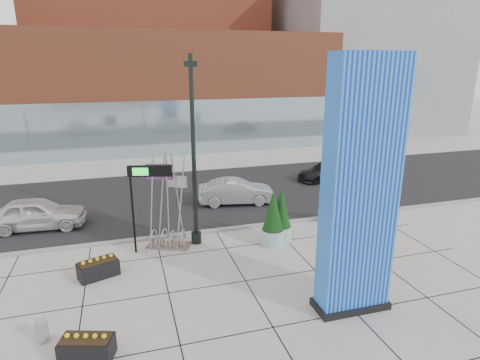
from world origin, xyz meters
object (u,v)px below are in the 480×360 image
object	(u,v)px
car_silver_mid	(236,192)
overhead_street_sign	(147,177)
lamp_post	(194,171)
car_white_west	(37,214)
concrete_bollard	(42,331)
blue_pylon	(360,195)
public_art_sculpture	(168,223)

from	to	relation	value
car_silver_mid	overhead_street_sign	bearing A→B (deg)	141.91
lamp_post	car_white_west	distance (m)	8.92
lamp_post	concrete_bollard	world-z (taller)	lamp_post
blue_pylon	car_silver_mid	size ratio (longest dim) A/B	1.89
blue_pylon	lamp_post	world-z (taller)	lamp_post
concrete_bollard	car_silver_mid	world-z (taller)	car_silver_mid
blue_pylon	overhead_street_sign	xyz separation A→B (m)	(-6.31, 6.48, -0.68)
blue_pylon	public_art_sculpture	world-z (taller)	blue_pylon
overhead_street_sign	car_white_west	distance (m)	7.32
blue_pylon	overhead_street_sign	world-z (taller)	blue_pylon
lamp_post	public_art_sculpture	world-z (taller)	lamp_post
concrete_bollard	blue_pylon	bearing A→B (deg)	-6.11
overhead_street_sign	concrete_bollard	bearing A→B (deg)	-109.84
public_art_sculpture	overhead_street_sign	size ratio (longest dim) A/B	1.11
car_white_west	public_art_sculpture	bearing A→B (deg)	-118.32
lamp_post	concrete_bollard	bearing A→B (deg)	-135.97
public_art_sculpture	car_silver_mid	bearing A→B (deg)	69.46
concrete_bollard	car_white_west	world-z (taller)	car_white_west
car_silver_mid	blue_pylon	bearing A→B (deg)	-166.00
public_art_sculpture	overhead_street_sign	bearing A→B (deg)	-142.78
public_art_sculpture	car_white_west	size ratio (longest dim) A/B	0.94
blue_pylon	car_white_west	distance (m)	16.18
lamp_post	car_silver_mid	xyz separation A→B (m)	(3.34, 4.75, -2.77)
concrete_bollard	car_white_west	distance (m)	9.77
blue_pylon	car_silver_mid	world-z (taller)	blue_pylon
car_white_west	car_silver_mid	distance (m)	10.86
overhead_street_sign	car_silver_mid	distance (m)	7.85
lamp_post	public_art_sculpture	size ratio (longest dim) A/B	1.92
public_art_sculpture	concrete_bollard	world-z (taller)	public_art_sculpture
lamp_post	concrete_bollard	xyz separation A→B (m)	(-5.80, -5.61, -3.16)
public_art_sculpture	car_silver_mid	world-z (taller)	public_art_sculpture
overhead_street_sign	car_silver_mid	world-z (taller)	overhead_street_sign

